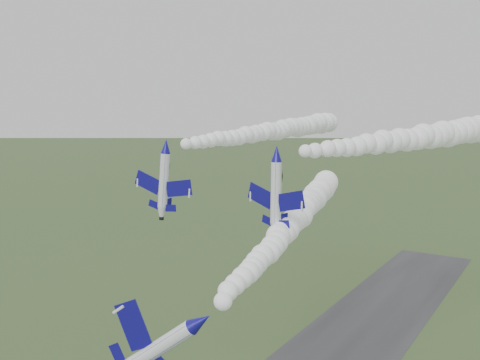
% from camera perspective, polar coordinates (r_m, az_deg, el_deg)
% --- Properties ---
extents(jet_lead, '(6.51, 12.31, 8.28)m').
position_cam_1_polar(jet_lead, '(47.22, -4.25, -14.84)').
color(jet_lead, silver).
extents(smoke_trail_jet_lead, '(17.41, 55.54, 4.46)m').
position_cam_1_polar(smoke_trail_jet_lead, '(75.02, 5.48, -4.60)').
color(smoke_trail_jet_lead, white).
extents(jet_pair_left, '(10.23, 12.29, 3.07)m').
position_cam_1_polar(jet_pair_left, '(79.64, -7.95, 3.59)').
color(jet_pair_left, silver).
extents(smoke_trail_jet_pair_left, '(9.84, 71.19, 5.06)m').
position_cam_1_polar(smoke_trail_jet_pair_left, '(112.82, 3.72, 5.27)').
color(smoke_trail_jet_pair_left, white).
extents(jet_pair_right, '(10.39, 12.06, 3.03)m').
position_cam_1_polar(jet_pair_right, '(69.73, 3.87, 2.83)').
color(jet_pair_right, silver).
extents(smoke_trail_jet_pair_right, '(25.54, 68.25, 5.75)m').
position_cam_1_polar(smoke_trail_jet_pair_right, '(99.68, 19.24, 4.41)').
color(smoke_trail_jet_pair_right, white).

